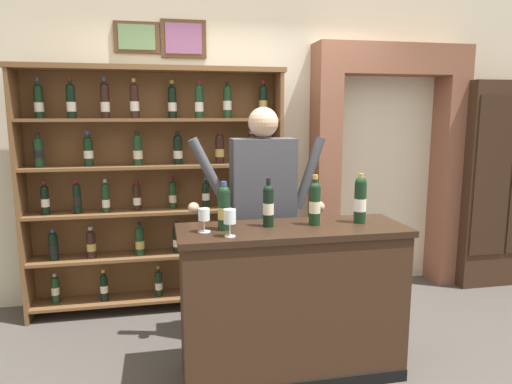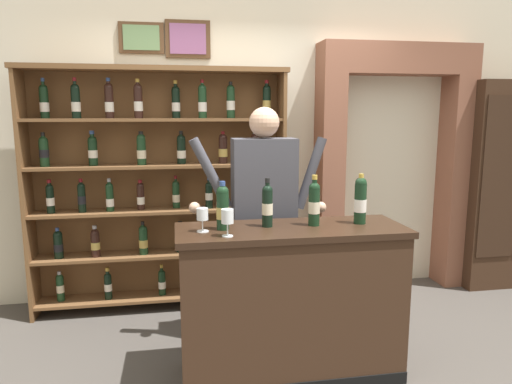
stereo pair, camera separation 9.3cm
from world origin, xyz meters
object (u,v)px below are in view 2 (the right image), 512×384
object	(u,v)px
shopkeeper	(264,199)
tasting_bottle_bianco	(223,207)
wine_glass_center	(202,216)
tasting_bottle_prosecco	(314,203)
wine_glass_left	(227,217)
wine_shelf	(159,182)
tasting_bottle_grappa	(267,205)
side_cabinet	(505,185)
tasting_counter	(291,302)
tasting_bottle_riserva	(360,200)

from	to	relation	value
shopkeeper	tasting_bottle_bianco	world-z (taller)	shopkeeper
tasting_bottle_bianco	wine_glass_center	bearing A→B (deg)	-164.71
tasting_bottle_prosecco	wine_glass_left	bearing A→B (deg)	-162.66
wine_shelf	tasting_bottle_grappa	bearing A→B (deg)	-60.10
side_cabinet	tasting_counter	xyz separation A→B (m)	(-2.46, -1.26, -0.51)
wine_shelf	tasting_bottle_grappa	distance (m)	1.40
wine_glass_left	tasting_bottle_prosecco	bearing A→B (deg)	17.34
wine_shelf	wine_glass_left	world-z (taller)	wine_shelf
side_cabinet	tasting_counter	distance (m)	2.82
wine_shelf	wine_glass_center	bearing A→B (deg)	-77.23
wine_shelf	shopkeeper	distance (m)	1.08
tasting_counter	side_cabinet	bearing A→B (deg)	27.14
tasting_bottle_grappa	side_cabinet	bearing A→B (deg)	24.98
wine_shelf	tasting_counter	world-z (taller)	wine_shelf
wine_glass_left	side_cabinet	bearing A→B (deg)	26.13
shopkeeper	tasting_bottle_grappa	distance (m)	0.46
tasting_bottle_bianco	tasting_bottle_riserva	size ratio (longest dim) A/B	0.92
tasting_counter	tasting_bottle_riserva	xyz separation A→B (m)	(0.46, 0.03, 0.65)
wine_shelf	tasting_bottle_riserva	bearing A→B (deg)	-43.38
tasting_bottle_bianco	tasting_counter	bearing A→B (deg)	-2.66
shopkeeper	tasting_bottle_bianco	distance (m)	0.59
wine_shelf	tasting_counter	distance (m)	1.64
wine_shelf	tasting_bottle_grappa	world-z (taller)	wine_shelf
side_cabinet	tasting_bottle_riserva	xyz separation A→B (m)	(-2.00, -1.23, 0.14)
tasting_bottle_grappa	tasting_bottle_prosecco	distance (m)	0.30
side_cabinet	shopkeeper	size ratio (longest dim) A/B	1.15
wine_glass_left	wine_glass_center	distance (m)	0.19
wine_shelf	tasting_bottle_riserva	distance (m)	1.79
tasting_bottle_bianco	tasting_bottle_grappa	bearing A→B (deg)	5.54
tasting_bottle_prosecco	wine_glass_left	size ratio (longest dim) A/B	2.00
shopkeeper	tasting_bottle_bianco	size ratio (longest dim) A/B	5.80
wine_glass_center	wine_shelf	bearing A→B (deg)	102.77
wine_shelf	tasting_bottle_bianco	size ratio (longest dim) A/B	7.29
tasting_bottle_prosecco	wine_glass_center	distance (m)	0.71
shopkeeper	wine_glass_left	distance (m)	0.73
tasting_counter	tasting_bottle_grappa	xyz separation A→B (m)	(-0.15, 0.05, 0.63)
shopkeeper	wine_glass_center	bearing A→B (deg)	-132.74
wine_glass_center	tasting_counter	bearing A→B (deg)	1.51
tasting_bottle_grappa	wine_glass_left	world-z (taller)	tasting_bottle_grappa
tasting_bottle_riserva	wine_glass_left	bearing A→B (deg)	-168.46
wine_shelf	tasting_bottle_bianco	bearing A→B (deg)	-71.51
wine_shelf	side_cabinet	distance (m)	3.31
tasting_counter	wine_glass_left	size ratio (longest dim) A/B	8.92
side_cabinet	wine_glass_left	size ratio (longest dim) A/B	12.34
tasting_bottle_bianco	wine_glass_center	size ratio (longest dim) A/B	2.06
tasting_bottle_bianco	tasting_bottle_riserva	bearing A→B (deg)	0.58
wine_shelf	shopkeeper	world-z (taller)	wine_shelf
tasting_bottle_grappa	tasting_bottle_riserva	bearing A→B (deg)	-1.74
wine_glass_center	side_cabinet	bearing A→B (deg)	22.95
shopkeeper	wine_glass_left	bearing A→B (deg)	-117.48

